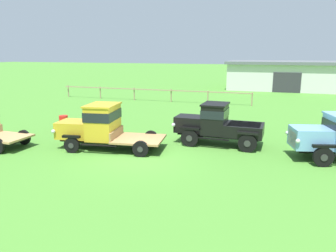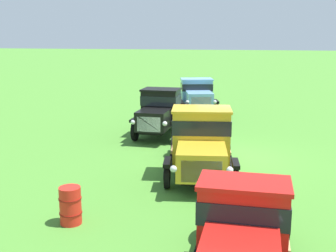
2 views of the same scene
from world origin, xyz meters
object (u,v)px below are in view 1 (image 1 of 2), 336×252
at_px(farm_shed, 312,76).
at_px(vintage_truck_second_in_line, 99,126).
at_px(oil_drum_beside_row, 64,123).
at_px(vintage_truck_midrow_center, 217,124).

xyz_separation_m(farm_shed, vintage_truck_second_in_line, (-12.61, -31.80, -0.67)).
distance_m(vintage_truck_second_in_line, oil_drum_beside_row, 4.97).
bearing_deg(vintage_truck_second_in_line, vintage_truck_midrow_center, 24.76).
bearing_deg(vintage_truck_midrow_center, farm_shed, 76.44).
bearing_deg(vintage_truck_midrow_center, oil_drum_beside_row, 179.22).
xyz_separation_m(vintage_truck_midrow_center, oil_drum_beside_row, (-9.67, 0.13, -0.66)).
bearing_deg(vintage_truck_midrow_center, vintage_truck_second_in_line, -155.24).
distance_m(farm_shed, vintage_truck_second_in_line, 34.22).
height_order(farm_shed, oil_drum_beside_row, farm_shed).
bearing_deg(farm_shed, oil_drum_beside_row, -119.87).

